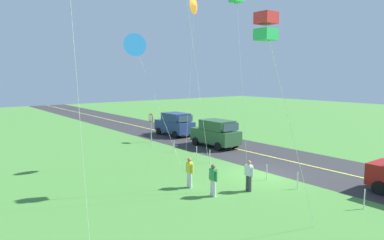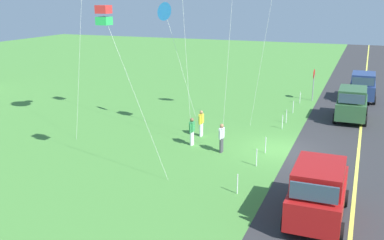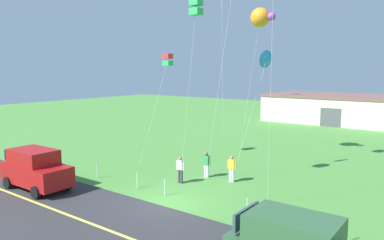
{
  "view_description": "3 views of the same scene",
  "coord_description": "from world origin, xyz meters",
  "px_view_note": "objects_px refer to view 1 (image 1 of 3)",
  "views": [
    {
      "loc": [
        -13.5,
        15.79,
        5.83
      ],
      "look_at": [
        0.25,
        5.14,
        3.64
      ],
      "focal_mm": 32.7,
      "sensor_mm": 36.0,
      "label": 1
    },
    {
      "loc": [
        -23.49,
        -3.94,
        8.19
      ],
      "look_at": [
        -2.39,
        4.38,
        1.86
      ],
      "focal_mm": 41.65,
      "sensor_mm": 36.0,
      "label": 2
    },
    {
      "loc": [
        11.73,
        -13.82,
        6.65
      ],
      "look_at": [
        -1.73,
        4.23,
        3.62
      ],
      "focal_mm": 35.03,
      "sensor_mm": 36.0,
      "label": 3
    }
  ],
  "objects_px": {
    "person_adult_near": "(189,172)",
    "kite_pink_drift": "(266,27)",
    "person_adult_companion": "(249,175)",
    "person_child_watcher": "(213,179)",
    "kite_red_low": "(135,46)",
    "stop_sign": "(151,122)",
    "kite_cyan_top": "(195,6)",
    "car_suv_foreground": "(216,133)",
    "car_parked_east_near": "(175,124)"
  },
  "relations": [
    {
      "from": "kite_pink_drift",
      "to": "car_parked_east_near",
      "type": "bearing_deg",
      "value": -27.88
    },
    {
      "from": "stop_sign",
      "to": "person_child_watcher",
      "type": "height_order",
      "value": "stop_sign"
    },
    {
      "from": "car_suv_foreground",
      "to": "car_parked_east_near",
      "type": "xyz_separation_m",
      "value": [
        6.7,
        -0.55,
        0.0
      ]
    },
    {
      "from": "car_parked_east_near",
      "to": "kite_cyan_top",
      "type": "relative_size",
      "value": 0.4
    },
    {
      "from": "car_suv_foreground",
      "to": "person_child_watcher",
      "type": "height_order",
      "value": "car_suv_foreground"
    },
    {
      "from": "person_child_watcher",
      "to": "kite_cyan_top",
      "type": "xyz_separation_m",
      "value": [
        5.71,
        -3.32,
        9.42
      ]
    },
    {
      "from": "kite_cyan_top",
      "to": "person_adult_near",
      "type": "bearing_deg",
      "value": 139.01
    },
    {
      "from": "stop_sign",
      "to": "kite_red_low",
      "type": "height_order",
      "value": "kite_red_low"
    },
    {
      "from": "stop_sign",
      "to": "person_adult_companion",
      "type": "xyz_separation_m",
      "value": [
        -14.59,
        3.05,
        -0.94
      ]
    },
    {
      "from": "person_child_watcher",
      "to": "kite_red_low",
      "type": "xyz_separation_m",
      "value": [
        2.56,
        2.74,
        6.4
      ]
    },
    {
      "from": "car_suv_foreground",
      "to": "stop_sign",
      "type": "distance_m",
      "value": 6.0
    },
    {
      "from": "stop_sign",
      "to": "kite_cyan_top",
      "type": "height_order",
      "value": "kite_cyan_top"
    },
    {
      "from": "car_parked_east_near",
      "to": "kite_red_low",
      "type": "relative_size",
      "value": 0.56
    },
    {
      "from": "person_child_watcher",
      "to": "person_adult_near",
      "type": "bearing_deg",
      "value": 117.22
    },
    {
      "from": "car_suv_foreground",
      "to": "kite_cyan_top",
      "type": "xyz_separation_m",
      "value": [
        -3.29,
        4.83,
        9.13
      ]
    },
    {
      "from": "stop_sign",
      "to": "person_adult_near",
      "type": "bearing_deg",
      "value": 157.52
    },
    {
      "from": "person_child_watcher",
      "to": "car_suv_foreground",
      "type": "bearing_deg",
      "value": 71.89
    },
    {
      "from": "car_suv_foreground",
      "to": "stop_sign",
      "type": "xyz_separation_m",
      "value": [
        5.06,
        3.17,
        0.65
      ]
    },
    {
      "from": "stop_sign",
      "to": "person_adult_near",
      "type": "xyz_separation_m",
      "value": [
        -12.28,
        5.08,
        -0.94
      ]
    },
    {
      "from": "stop_sign",
      "to": "person_adult_near",
      "type": "relative_size",
      "value": 1.6
    },
    {
      "from": "kite_red_low",
      "to": "car_parked_east_near",
      "type": "bearing_deg",
      "value": -41.07
    },
    {
      "from": "person_adult_companion",
      "to": "kite_red_low",
      "type": "xyz_separation_m",
      "value": [
        3.11,
        4.67,
        6.4
      ]
    },
    {
      "from": "car_parked_east_near",
      "to": "stop_sign",
      "type": "relative_size",
      "value": 1.72
    },
    {
      "from": "person_adult_companion",
      "to": "kite_red_low",
      "type": "height_order",
      "value": "kite_red_low"
    },
    {
      "from": "person_adult_near",
      "to": "kite_red_low",
      "type": "xyz_separation_m",
      "value": [
        0.8,
        2.64,
        6.4
      ]
    },
    {
      "from": "kite_red_low",
      "to": "kite_cyan_top",
      "type": "distance_m",
      "value": 7.46
    },
    {
      "from": "person_child_watcher",
      "to": "kite_pink_drift",
      "type": "height_order",
      "value": "kite_pink_drift"
    },
    {
      "from": "car_suv_foreground",
      "to": "kite_red_low",
      "type": "height_order",
      "value": "kite_red_low"
    },
    {
      "from": "person_adult_near",
      "to": "person_child_watcher",
      "type": "distance_m",
      "value": 1.77
    },
    {
      "from": "person_adult_near",
      "to": "kite_pink_drift",
      "type": "xyz_separation_m",
      "value": [
        -6.75,
        2.14,
        6.49
      ]
    },
    {
      "from": "person_child_watcher",
      "to": "kite_red_low",
      "type": "relative_size",
      "value": 0.2
    },
    {
      "from": "kite_pink_drift",
      "to": "kite_red_low",
      "type": "bearing_deg",
      "value": 3.82
    },
    {
      "from": "person_adult_companion",
      "to": "kite_pink_drift",
      "type": "bearing_deg",
      "value": -143.74
    },
    {
      "from": "person_adult_near",
      "to": "kite_pink_drift",
      "type": "relative_size",
      "value": 0.21
    },
    {
      "from": "stop_sign",
      "to": "kite_cyan_top",
      "type": "distance_m",
      "value": 12.01
    },
    {
      "from": "stop_sign",
      "to": "kite_red_low",
      "type": "distance_m",
      "value": 14.88
    },
    {
      "from": "stop_sign",
      "to": "car_parked_east_near",
      "type": "bearing_deg",
      "value": -66.13
    },
    {
      "from": "person_child_watcher",
      "to": "kite_red_low",
      "type": "distance_m",
      "value": 7.42
    },
    {
      "from": "person_adult_companion",
      "to": "person_child_watcher",
      "type": "height_order",
      "value": "same"
    },
    {
      "from": "car_parked_east_near",
      "to": "person_child_watcher",
      "type": "xyz_separation_m",
      "value": [
        -15.7,
        8.71,
        -0.29
      ]
    },
    {
      "from": "person_adult_companion",
      "to": "person_child_watcher",
      "type": "distance_m",
      "value": 2.01
    },
    {
      "from": "car_parked_east_near",
      "to": "kite_pink_drift",
      "type": "distance_m",
      "value": 24.21
    },
    {
      "from": "person_adult_companion",
      "to": "person_child_watcher",
      "type": "relative_size",
      "value": 1.0
    },
    {
      "from": "kite_pink_drift",
      "to": "kite_cyan_top",
      "type": "distance_m",
      "value": 12.4
    },
    {
      "from": "kite_red_low",
      "to": "kite_pink_drift",
      "type": "xyz_separation_m",
      "value": [
        -7.55,
        -0.5,
        0.09
      ]
    },
    {
      "from": "car_parked_east_near",
      "to": "person_child_watcher",
      "type": "height_order",
      "value": "car_parked_east_near"
    },
    {
      "from": "stop_sign",
      "to": "kite_pink_drift",
      "type": "distance_m",
      "value": 21.11
    },
    {
      "from": "car_parked_east_near",
      "to": "kite_cyan_top",
      "type": "distance_m",
      "value": 14.56
    },
    {
      "from": "car_parked_east_near",
      "to": "kite_cyan_top",
      "type": "xyz_separation_m",
      "value": [
        -9.99,
        5.38,
        9.13
      ]
    },
    {
      "from": "kite_red_low",
      "to": "kite_pink_drift",
      "type": "height_order",
      "value": "kite_red_low"
    }
  ]
}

